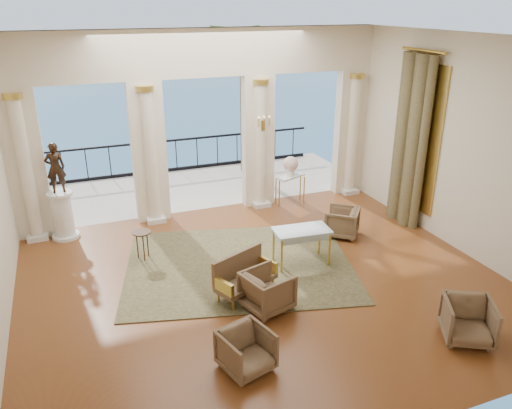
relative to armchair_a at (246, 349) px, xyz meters
name	(u,v)px	position (x,y,z in m)	size (l,w,h in m)	color
floor	(264,282)	(1.16, 2.18, -0.36)	(9.00, 9.00, 0.00)	#522811
room_walls	(292,155)	(1.16, 1.06, 2.52)	(9.00, 9.00, 9.00)	#EEE3C7
arcade	(205,112)	(1.16, 6.00, 2.23)	(9.00, 0.56, 4.50)	beige
terrace	(190,188)	(1.16, 7.98, -0.41)	(10.00, 3.60, 0.10)	#B7A997
balustrade	(177,158)	(1.16, 9.58, 0.05)	(9.00, 0.06, 1.03)	black
palm_tree	(243,37)	(3.16, 8.78, 3.74)	(2.00, 2.00, 4.50)	#4C3823
sea	(87,94)	(1.16, 62.18, -6.36)	(160.00, 160.00, 0.00)	teal
curtain	(410,141)	(5.44, 3.68, 1.66)	(0.33, 1.40, 4.09)	brown
window_frame	(417,137)	(5.63, 3.68, 1.74)	(0.04, 1.60, 3.40)	gold
wall_sconce	(263,124)	(2.56, 5.69, 1.87)	(0.30, 0.11, 0.33)	gold
rug	(239,265)	(0.94, 2.98, -0.35)	(4.56, 3.55, 0.02)	#2C321B
armchair_a	(246,349)	(0.00, 0.00, 0.00)	(0.69, 0.65, 0.71)	#3F2E1B
armchair_b	(468,319)	(3.53, -0.62, 0.03)	(0.74, 0.70, 0.77)	#3F2E1B
armchair_c	(342,221)	(3.63, 3.47, 0.01)	(0.71, 0.67, 0.73)	#3F2E1B
armchair_d	(267,289)	(0.89, 1.35, 0.04)	(0.76, 0.71, 0.78)	#3F2E1B
settee	(243,275)	(0.66, 1.96, 0.04)	(1.30, 0.95, 0.79)	#3F2E1B
game_table	(302,233)	(2.16, 2.60, 0.34)	(1.18, 0.71, 0.77)	#A2C0D1
pedestal	(63,216)	(-2.34, 5.68, 0.18)	(0.61, 0.61, 1.11)	silver
statue	(55,168)	(-2.34, 5.68, 1.33)	(0.41, 0.27, 1.14)	black
console_table	(290,180)	(3.36, 5.73, 0.29)	(0.87, 0.60, 0.77)	silver
urn	(291,165)	(3.36, 5.73, 0.72)	(0.40, 0.40, 0.53)	white
side_table	(142,236)	(-0.84, 3.98, 0.19)	(0.39, 0.39, 0.63)	black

